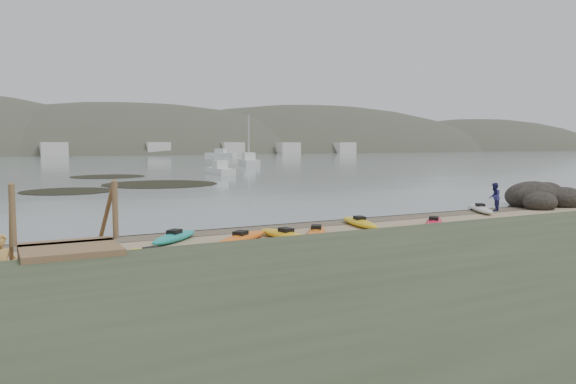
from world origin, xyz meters
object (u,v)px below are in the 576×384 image
stairs (61,287)px  person_east (494,197)px  person_west (2,272)px  rock_cluster (543,202)px

stairs → person_east: stairs is taller
person_west → person_east: person_west is taller
stairs → rock_cluster: 30.30m
person_east → rock_cluster: 4.77m
stairs → person_east: 25.75m
person_west → person_east: size_ratio=1.11×
person_east → rock_cluster: (4.71, 0.55, -0.55)m
person_west → rock_cluster: size_ratio=0.33×
stairs → rock_cluster: (28.12, 11.26, -0.81)m
person_west → rock_cluster: person_west is taller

